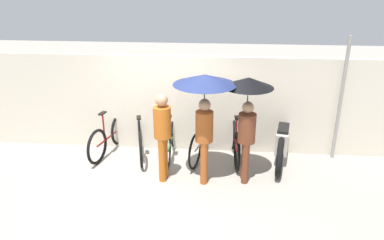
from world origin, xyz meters
The scene contains 12 objects.
ground_plane centered at (0.00, 0.00, 0.00)m, with size 30.00×30.00×0.00m, color gray.
back_wall centered at (0.00, 1.69, 1.04)m, with size 11.67×0.12×2.09m.
parked_bicycle_0 centered at (-1.35, 1.32, 0.38)m, with size 0.53×1.69×1.00m.
parked_bicycle_1 centered at (-0.68, 1.33, 0.38)m, with size 0.60×1.78×1.05m.
parked_bicycle_2 centered at (0.00, 1.31, 0.38)m, with size 0.44×1.70×1.10m.
parked_bicycle_3 centered at (0.68, 1.30, 0.39)m, with size 0.57×1.70×1.10m.
parked_bicycle_4 centered at (1.35, 1.32, 0.40)m, with size 0.44×1.74×1.08m.
pedestrian_leading centered at (-0.01, 0.34, 0.99)m, with size 0.32×0.32×1.69m.
pedestrian_center centered at (0.75, 0.42, 1.65)m, with size 1.13×1.13×2.03m.
pedestrian_trailing centered at (1.51, 0.50, 1.50)m, with size 0.90×0.90×1.97m.
motorcycle centered at (2.32, 1.31, 0.43)m, with size 0.68×2.12×0.96m.
awning_pole centered at (3.43, 1.52, 1.28)m, with size 0.07×0.07×2.57m.
Camera 1 is at (1.08, -5.83, 3.68)m, focal length 35.00 mm.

